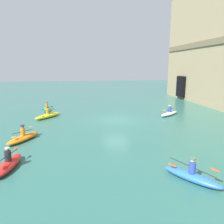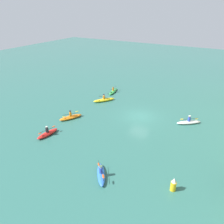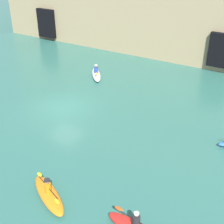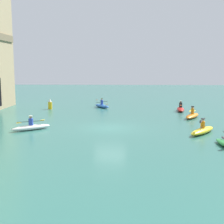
# 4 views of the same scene
# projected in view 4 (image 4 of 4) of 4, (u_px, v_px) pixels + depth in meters

# --- Properties ---
(ground_plane) EXTENTS (120.00, 120.00, 0.00)m
(ground_plane) POSITION_uv_depth(u_px,v_px,m) (110.00, 128.00, 25.59)
(ground_plane) COLOR #2D665B
(kayak_white) EXTENTS (2.54, 2.94, 1.15)m
(kayak_white) POSITION_uv_depth(u_px,v_px,m) (31.00, 127.00, 24.67)
(kayak_white) COLOR white
(kayak_white) RESTS_ON ground
(kayak_orange) EXTENTS (3.17, 2.22, 1.17)m
(kayak_orange) POSITION_uv_depth(u_px,v_px,m) (192.00, 115.00, 30.45)
(kayak_orange) COLOR orange
(kayak_orange) RESTS_ON ground
(kayak_red) EXTENTS (2.93, 1.06, 1.17)m
(kayak_red) POSITION_uv_depth(u_px,v_px,m) (181.00, 109.00, 34.99)
(kayak_red) COLOR red
(kayak_red) RESTS_ON ground
(kayak_blue) EXTENTS (2.75, 2.25, 1.17)m
(kayak_blue) POSITION_uv_depth(u_px,v_px,m) (102.00, 106.00, 37.98)
(kayak_blue) COLOR blue
(kayak_blue) RESTS_ON ground
(kayak_yellow) EXTENTS (3.26, 2.74, 1.17)m
(kayak_yellow) POSITION_uv_depth(u_px,v_px,m) (202.00, 130.00, 23.34)
(kayak_yellow) COLOR yellow
(kayak_yellow) RESTS_ON ground
(marker_buoy) EXTENTS (0.46, 0.46, 1.26)m
(marker_buoy) POSITION_uv_depth(u_px,v_px,m) (50.00, 104.00, 36.62)
(marker_buoy) COLOR yellow
(marker_buoy) RESTS_ON ground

